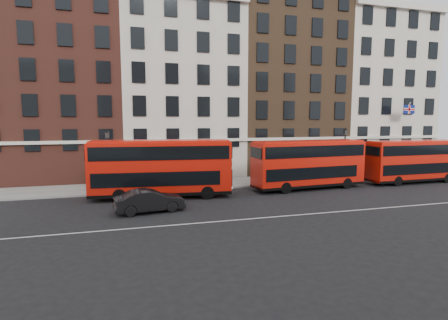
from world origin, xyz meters
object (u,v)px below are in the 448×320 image
object	(u,v)px
bus_c	(308,163)
bus_d	(413,160)
bus_b	(161,167)
car_front	(150,201)
traffic_light	(427,154)

from	to	relation	value
bus_c	bus_d	world-z (taller)	bus_c
bus_b	bus_d	distance (m)	24.97
car_front	bus_b	bearing A→B (deg)	-24.74
bus_c	traffic_light	xyz separation A→B (m)	(16.42, 2.94, 0.07)
bus_b	bus_d	size ratio (longest dim) A/B	1.12
bus_b	car_front	world-z (taller)	bus_b
bus_d	car_front	xyz separation A→B (m)	(-26.16, -4.26, -1.50)
traffic_light	car_front	bearing A→B (deg)	-166.86
bus_d	bus_b	bearing A→B (deg)	178.84
bus_b	car_front	distance (m)	4.76
bus_b	bus_c	size ratio (longest dim) A/B	1.06
bus_b	car_front	size ratio (longest dim) A/B	2.40
bus_c	traffic_light	bearing A→B (deg)	5.72
bus_d	car_front	world-z (taller)	bus_d
bus_c	bus_d	xyz separation A→B (m)	(11.72, 0.00, -0.10)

